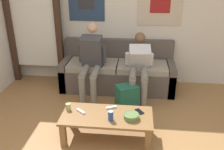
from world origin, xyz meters
TOP-DOWN VIEW (x-y plane):
  - wall_back at (0.00, 2.45)m, footprint 10.00×0.07m
  - door_frame at (-1.44, 2.23)m, footprint 1.00×0.10m
  - couch at (0.09, 2.09)m, footprint 1.99×0.73m
  - coffee_table at (0.08, 0.58)m, footprint 1.14×0.53m
  - person_seated_adult at (-0.32, 1.70)m, footprint 0.47×0.86m
  - person_seated_teen at (0.46, 1.72)m, footprint 0.47×0.99m
  - backpack at (0.30, 1.26)m, footprint 0.38×0.35m
  - ceramic_bowl at (0.39, 0.54)m, footprint 0.19×0.19m
  - pillar_candle at (-0.43, 0.65)m, footprint 0.06×0.06m
  - drink_can_blue at (0.14, 0.48)m, footprint 0.07×0.07m
  - game_controller_near_left at (0.12, 0.75)m, footprint 0.14×0.09m
  - game_controller_near_right at (-0.26, 0.62)m, footprint 0.13×0.12m
  - cell_phone at (0.48, 0.70)m, footprint 0.13×0.15m

SIDE VIEW (x-z plane):
  - backpack at x=0.30m, z-range -0.01..0.42m
  - coffee_table at x=0.08m, z-range 0.11..0.46m
  - couch at x=0.09m, z-range -0.13..0.71m
  - cell_phone at x=0.48m, z-range 0.35..0.36m
  - game_controller_near_left at x=0.12m, z-range 0.35..0.37m
  - game_controller_near_right at x=-0.26m, z-range 0.35..0.37m
  - ceramic_bowl at x=0.39m, z-range 0.35..0.42m
  - pillar_candle at x=-0.43m, z-range 0.34..0.44m
  - drink_can_blue at x=0.14m, z-range 0.35..0.47m
  - person_seated_teen at x=0.46m, z-range 0.06..1.11m
  - person_seated_adult at x=-0.32m, z-range 0.05..1.27m
  - door_frame at x=-1.44m, z-range 0.12..2.27m
  - wall_back at x=0.00m, z-range 0.00..2.55m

